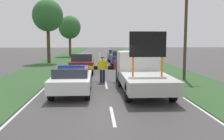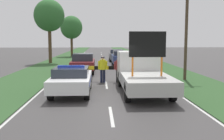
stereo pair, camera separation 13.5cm
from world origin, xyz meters
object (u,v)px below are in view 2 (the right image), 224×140
(road_barrier, at_px, (108,69))
(roadside_tree_near_right, at_px, (49,16))
(queued_car_wagon_maroon, at_px, (83,63))
(traffic_cone_near_police, at_px, (143,77))
(police_officer, at_px, (103,67))
(queued_car_hatch_blue, at_px, (121,58))
(pedestrian_civilian, at_px, (119,68))
(queued_car_suv_grey, at_px, (116,55))
(work_truck, at_px, (141,72))
(utility_pole, at_px, (186,32))
(police_car, at_px, (72,79))
(traffic_cone_centre_front, at_px, (125,75))
(roadside_tree_near_left, at_px, (71,28))

(road_barrier, relative_size, roadside_tree_near_right, 0.38)
(queued_car_wagon_maroon, bearing_deg, traffic_cone_near_police, 131.31)
(police_officer, distance_m, queued_car_hatch_blue, 11.30)
(road_barrier, distance_m, pedestrian_civilian, 0.83)
(traffic_cone_near_police, xyz_separation_m, queued_car_suv_grey, (-0.66, 16.69, 0.50))
(police_officer, bearing_deg, queued_car_hatch_blue, -112.00)
(work_truck, relative_size, queued_car_wagon_maroon, 1.39)
(queued_car_hatch_blue, bearing_deg, utility_pole, 109.02)
(police_car, xyz_separation_m, queued_car_wagon_maroon, (0.07, 8.52, 0.10))
(traffic_cone_centre_front, distance_m, queued_car_wagon_maroon, 4.68)
(roadside_tree_near_right, bearing_deg, queued_car_suv_grey, 18.69)
(work_truck, distance_m, road_barrier, 3.75)
(road_barrier, xyz_separation_m, traffic_cone_near_police, (2.26, -0.30, -0.55))
(traffic_cone_near_police, height_order, utility_pole, utility_pole)
(road_barrier, height_order, queued_car_wagon_maroon, queued_car_wagon_maroon)
(queued_car_hatch_blue, bearing_deg, pedestrian_civilian, 84.65)
(police_car, relative_size, utility_pole, 0.72)
(police_car, distance_m, traffic_cone_near_police, 5.70)
(police_officer, relative_size, queued_car_hatch_blue, 0.42)
(work_truck, height_order, pedestrian_civilian, work_truck)
(queued_car_wagon_maroon, height_order, roadside_tree_near_right, roadside_tree_near_right)
(traffic_cone_near_police, distance_m, queued_car_wagon_maroon, 6.40)
(police_officer, distance_m, queued_car_suv_grey, 17.06)
(work_truck, relative_size, roadside_tree_near_left, 0.94)
(police_officer, height_order, pedestrian_civilian, police_officer)
(roadside_tree_near_left, bearing_deg, work_truck, -76.97)
(queued_car_wagon_maroon, distance_m, utility_pole, 8.72)
(work_truck, height_order, road_barrier, work_truck)
(police_officer, xyz_separation_m, utility_pole, (5.63, 0.75, 2.26))
(queued_car_hatch_blue, bearing_deg, traffic_cone_centre_front, 87.23)
(utility_pole, bearing_deg, queued_car_wagon_maroon, 149.16)
(queued_car_suv_grey, bearing_deg, police_car, 79.95)
(roadside_tree_near_right, bearing_deg, road_barrier, -65.17)
(traffic_cone_near_police, xyz_separation_m, traffic_cone_centre_front, (-1.05, 1.38, 0.00))
(work_truck, bearing_deg, roadside_tree_near_left, -75.12)
(pedestrian_civilian, height_order, utility_pole, utility_pole)
(roadside_tree_near_left, bearing_deg, traffic_cone_centre_front, -75.66)
(police_car, distance_m, police_officer, 3.85)
(pedestrian_civilian, height_order, roadside_tree_near_right, roadside_tree_near_right)
(police_car, bearing_deg, road_barrier, 59.02)
(police_car, relative_size, road_barrier, 1.60)
(roadside_tree_near_left, height_order, utility_pole, roadside_tree_near_left)
(work_truck, distance_m, roadside_tree_near_left, 29.91)
(work_truck, bearing_deg, pedestrian_civilian, -68.65)
(police_car, relative_size, roadside_tree_near_left, 0.69)
(traffic_cone_centre_front, height_order, queued_car_wagon_maroon, queued_car_wagon_maroon)
(road_barrier, bearing_deg, pedestrian_civilian, -45.43)
(queued_car_hatch_blue, relative_size, roadside_tree_near_left, 0.61)
(traffic_cone_near_police, height_order, queued_car_hatch_blue, queued_car_hatch_blue)
(road_barrier, xyz_separation_m, roadside_tree_near_right, (-6.34, 13.71, 4.64))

